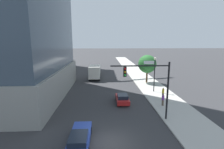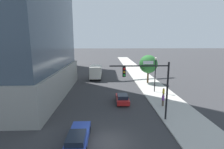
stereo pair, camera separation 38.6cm
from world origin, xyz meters
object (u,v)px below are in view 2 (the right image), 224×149
construction_building (46,12)px  traffic_light_pole (149,80)px  car_gold (98,71)px  street_tree (148,64)px  box_truck (96,71)px  pedestrian_yellow_shirt (163,93)px  pedestrian_purple_shirt (163,100)px  car_blue (78,137)px  car_red (122,98)px  street_lamp (155,70)px

construction_building → traffic_light_pole: construction_building is taller
traffic_light_pole → car_gold: bearing=103.4°
street_tree → box_truck: (-11.24, 5.12, -2.31)m
box_truck → pedestrian_yellow_shirt: bearing=-53.8°
traffic_light_pole → pedestrian_purple_shirt: 6.31m
car_blue → pedestrian_purple_shirt: 13.15m
street_tree → pedestrian_purple_shirt: 13.68m
construction_building → box_truck: bearing=-45.0°
car_red → traffic_light_pole: bearing=-68.1°
street_lamp → car_red: 8.58m
car_gold → street_lamp: bearing=-60.1°
car_blue → car_red: size_ratio=1.18×
street_lamp → car_red: bearing=-140.6°
traffic_light_pole → car_gold: traffic_light_pole is taller
car_red → pedestrian_yellow_shirt: bearing=12.0°
car_blue → traffic_light_pole: bearing=31.7°
street_lamp → car_gold: street_lamp is taller
construction_building → street_tree: bearing=-37.8°
street_tree → pedestrian_yellow_shirt: bearing=-90.1°
street_lamp → pedestrian_yellow_shirt: (0.37, -3.64, -3.06)m
street_tree → pedestrian_purple_shirt: size_ratio=3.54×
street_tree → construction_building: bearing=142.2°
street_lamp → street_tree: street_lamp is taller
car_red → pedestrian_yellow_shirt: 6.61m
construction_building → traffic_light_pole: bearing=-58.9°
street_tree → box_truck: bearing=155.5°
car_blue → car_gold: bearing=90.0°
construction_building → car_gold: bearing=-29.1°
traffic_light_pole → pedestrian_purple_shirt: bearing=52.3°
pedestrian_purple_shirt → street_lamp: bearing=83.9°
car_gold → construction_building: bearing=150.9°
street_lamp → car_blue: bearing=-125.8°
street_lamp → car_gold: (-10.85, 18.89, -3.33)m
car_red → pedestrian_yellow_shirt: pedestrian_yellow_shirt is taller
car_gold → pedestrian_yellow_shirt: bearing=-63.5°
traffic_light_pole → car_gold: size_ratio=1.40×
traffic_light_pole → car_blue: bearing=-148.3°
pedestrian_purple_shirt → pedestrian_yellow_shirt: pedestrian_yellow_shirt is taller
traffic_light_pole → pedestrian_purple_shirt: (3.10, 4.01, -3.75)m
traffic_light_pole → street_tree: size_ratio=1.13×
construction_building → street_lamp: 41.28m
street_lamp → street_tree: 6.59m
construction_building → car_red: (21.00, -32.93, -17.16)m
construction_building → street_tree: size_ratio=6.99×
street_tree → traffic_light_pole: bearing=-103.7°
street_tree → pedestrian_purple_shirt: street_tree is taller
traffic_light_pole → pedestrian_yellow_shirt: traffic_light_pole is taller
car_gold → pedestrian_purple_shirt: 27.52m
box_truck → traffic_light_pole: bearing=-72.5°
traffic_light_pole → car_gold: (-7.04, 29.59, -4.03)m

